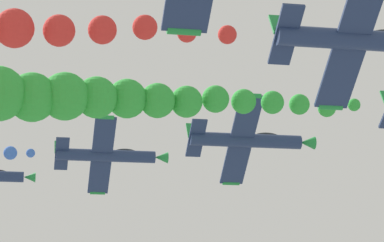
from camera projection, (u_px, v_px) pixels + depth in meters
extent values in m
sphere|color=green|center=(354.00, 105.00, 62.17)|extent=(0.88, 0.88, 0.88)
sphere|color=green|center=(327.00, 108.00, 61.70)|extent=(1.25, 1.25, 1.25)
sphere|color=green|center=(299.00, 104.00, 61.27)|extent=(1.41, 1.41, 1.41)
sphere|color=green|center=(272.00, 102.00, 60.56)|extent=(1.56, 1.56, 1.56)
sphere|color=green|center=(244.00, 101.00, 60.21)|extent=(1.67, 1.67, 1.67)
sphere|color=green|center=(216.00, 99.00, 59.52)|extent=(1.82, 1.82, 1.82)
sphere|color=green|center=(187.00, 102.00, 58.85)|extent=(2.10, 2.10, 2.10)
sphere|color=green|center=(157.00, 101.00, 58.00)|extent=(2.27, 2.27, 2.27)
sphere|color=green|center=(127.00, 99.00, 57.46)|extent=(2.53, 2.53, 2.53)
sphere|color=green|center=(97.00, 97.00, 56.45)|extent=(2.64, 2.64, 2.64)
sphere|color=green|center=(65.00, 96.00, 55.52)|extent=(3.00, 3.00, 3.00)
sphere|color=green|center=(32.00, 97.00, 54.87)|extent=(3.03, 3.03, 3.03)
cylinder|color=navy|center=(246.00, 140.00, 71.82)|extent=(1.54, 9.00, 1.54)
cone|color=#1E8438|center=(307.00, 143.00, 72.76)|extent=(1.47, 1.20, 1.47)
cube|color=navy|center=(241.00, 141.00, 71.67)|extent=(7.39, 1.90, 5.76)
cylinder|color=#1E8438|center=(231.00, 183.00, 74.56)|extent=(0.50, 1.40, 0.50)
cylinder|color=#1E8438|center=(252.00, 96.00, 68.78)|extent=(0.50, 1.40, 0.50)
cube|color=navy|center=(196.00, 138.00, 71.12)|extent=(3.12, 1.20, 2.46)
cube|color=#1E8438|center=(194.00, 131.00, 71.80)|extent=(1.09, 1.10, 1.35)
ellipsoid|color=black|center=(267.00, 137.00, 72.52)|extent=(1.06, 2.20, 1.04)
cylinder|color=navy|center=(358.00, 40.00, 48.21)|extent=(1.54, 9.00, 1.54)
cube|color=navy|center=(352.00, 41.00, 48.06)|extent=(7.48, 1.90, 5.64)
cylinder|color=#1E8438|center=(330.00, 107.00, 51.01)|extent=(0.50, 1.40, 0.50)
cube|color=navy|center=(286.00, 35.00, 47.51)|extent=(3.15, 1.20, 2.42)
cube|color=#1E8438|center=(281.00, 25.00, 48.18)|extent=(1.07, 1.10, 1.37)
sphere|color=red|center=(227.00, 35.00, 46.90)|extent=(0.99, 0.99, 0.99)
sphere|color=red|center=(187.00, 33.00, 46.33)|extent=(1.02, 1.02, 1.02)
sphere|color=red|center=(145.00, 27.00, 46.00)|extent=(1.29, 1.29, 1.29)
sphere|color=red|center=(102.00, 30.00, 45.48)|extent=(1.47, 1.47, 1.47)
sphere|color=red|center=(59.00, 31.00, 44.71)|extent=(1.61, 1.61, 1.61)
sphere|color=red|center=(14.00, 28.00, 44.03)|extent=(1.95, 1.95, 1.95)
cylinder|color=navy|center=(106.00, 156.00, 82.45)|extent=(1.54, 9.00, 1.54)
cone|color=#1E8438|center=(161.00, 158.00, 83.39)|extent=(1.47, 1.20, 1.47)
cube|color=navy|center=(102.00, 156.00, 82.30)|extent=(7.36, 1.90, 5.81)
cylinder|color=#1E8438|center=(97.00, 193.00, 85.17)|extent=(0.51, 1.40, 0.51)
cylinder|color=#1E8438|center=(106.00, 117.00, 79.44)|extent=(0.51, 1.40, 0.51)
cube|color=navy|center=(62.00, 154.00, 81.76)|extent=(3.10, 1.20, 2.48)
cube|color=#1E8438|center=(61.00, 147.00, 82.43)|extent=(1.10, 1.10, 1.35)
ellipsoid|color=black|center=(125.00, 153.00, 83.16)|extent=(1.06, 2.20, 1.04)
sphere|color=blue|center=(31.00, 153.00, 81.21)|extent=(0.81, 0.81, 0.81)
sphere|color=blue|center=(10.00, 153.00, 80.63)|extent=(1.22, 1.22, 1.22)
cylinder|color=#1E8438|center=(184.00, 31.00, 37.14)|extent=(0.51, 1.40, 0.51)
cone|color=#1E8438|center=(30.00, 177.00, 93.53)|extent=(1.47, 1.20, 1.47)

